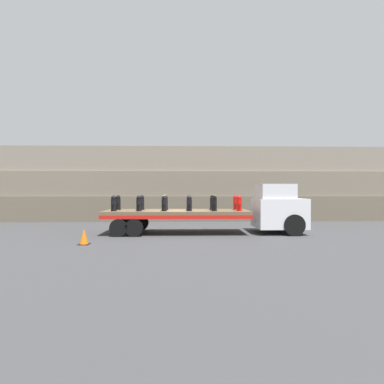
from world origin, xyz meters
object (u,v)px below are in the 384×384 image
fire_hydrant_black_far_1 (142,203)px  fire_hydrant_red_near_5 (239,203)px  fire_hydrant_black_near_1 (139,204)px  fire_hydrant_black_near_4 (214,203)px  fire_hydrant_red_far_5 (236,203)px  fire_hydrant_black_near_3 (189,203)px  fire_hydrant_black_far_2 (165,203)px  fire_hydrant_black_far_4 (212,203)px  flatbed_trailer (167,215)px  fire_hydrant_black_far_3 (189,203)px  truck_cab (280,208)px  fire_hydrant_black_far_0 (118,203)px  fire_hydrant_black_near_0 (114,204)px  traffic_cone (84,237)px  fire_hydrant_black_near_2 (164,203)px

fire_hydrant_black_far_1 → fire_hydrant_red_near_5: 5.60m
fire_hydrant_black_near_1 → fire_hydrant_black_near_4: size_ratio=1.00×
fire_hydrant_red_far_5 → fire_hydrant_black_near_3: bearing=-157.8°
fire_hydrant_black_far_2 → fire_hydrant_black_far_4: 2.75m
flatbed_trailer → fire_hydrant_black_near_1: (-1.51, -0.56, 0.67)m
fire_hydrant_black_far_3 → fire_hydrant_red_near_5: bearing=-22.2°
truck_cab → fire_hydrant_black_far_1: truck_cab is taller
fire_hydrant_black_near_1 → fire_hydrant_black_far_3: size_ratio=1.00×
fire_hydrant_black_near_3 → truck_cab: bearing=6.2°
fire_hydrant_black_far_0 → fire_hydrant_black_near_4: (5.49, -1.12, 0.00)m
truck_cab → fire_hydrant_red_far_5: (-2.42, 0.56, 0.31)m
fire_hydrant_black_near_3 → flatbed_trailer: bearing=155.5°
fire_hydrant_black_far_3 → fire_hydrant_black_far_4: (1.37, 0.00, 0.00)m
fire_hydrant_red_near_5 → fire_hydrant_black_far_3: bearing=157.8°
fire_hydrant_black_near_0 → fire_hydrant_black_near_3: (4.12, 0.00, 0.00)m
fire_hydrant_red_near_5 → traffic_cone: bearing=-159.4°
flatbed_trailer → fire_hydrant_black_far_3: (1.23, 0.56, 0.67)m
fire_hydrant_black_far_1 → fire_hydrant_black_near_3: size_ratio=1.00×
truck_cab → fire_hydrant_black_far_2: bearing=175.1°
truck_cab → fire_hydrant_black_far_4: bearing=171.6°
fire_hydrant_black_far_2 → fire_hydrant_red_near_5: 4.27m
fire_hydrant_black_far_4 → fire_hydrant_black_far_2: bearing=180.0°
flatbed_trailer → fire_hydrant_black_far_0: 3.02m
fire_hydrant_black_near_2 → fire_hydrant_black_far_4: (2.75, 1.12, 0.00)m
fire_hydrant_red_far_5 → fire_hydrant_black_near_0: bearing=-170.7°
fire_hydrant_black_near_3 → fire_hydrant_black_far_1: bearing=157.8°
fire_hydrant_black_far_1 → fire_hydrant_black_far_3: 2.75m
truck_cab → fire_hydrant_black_near_0: (-9.28, -0.56, 0.31)m
flatbed_trailer → fire_hydrant_black_near_0: (-2.89, -0.56, 0.67)m
flatbed_trailer → fire_hydrant_black_near_4: size_ratio=9.48×
fire_hydrant_black_near_1 → traffic_cone: bearing=-125.6°
fire_hydrant_red_near_5 → fire_hydrant_black_far_4: bearing=140.7°
fire_hydrant_black_near_2 → fire_hydrant_black_far_4: same height
traffic_cone → fire_hydrant_black_far_4: bearing=32.8°
fire_hydrant_black_far_1 → fire_hydrant_black_near_3: bearing=-22.2°
fire_hydrant_black_far_1 → traffic_cone: size_ratio=1.21×
truck_cab → fire_hydrant_black_near_4: 3.85m
fire_hydrant_black_near_1 → fire_hydrant_black_far_1: (0.00, 1.12, 0.00)m
fire_hydrant_black_far_1 → fire_hydrant_black_far_2: bearing=0.0°
fire_hydrant_black_far_2 → fire_hydrant_black_far_4: bearing=0.0°
fire_hydrant_red_near_5 → traffic_cone: fire_hydrant_red_near_5 is taller
truck_cab → fire_hydrant_black_near_1: size_ratio=3.26×
truck_cab → fire_hydrant_red_far_5: size_ratio=3.26×
fire_hydrant_black_near_3 → traffic_cone: bearing=-149.3°
fire_hydrant_black_far_4 → fire_hydrant_black_near_2: bearing=-157.8°
fire_hydrant_black_far_1 → fire_hydrant_black_far_3: size_ratio=1.00×
fire_hydrant_black_far_3 → fire_hydrant_black_far_1: bearing=180.0°
flatbed_trailer → fire_hydrant_black_far_0: bearing=169.0°
flatbed_trailer → fire_hydrant_black_near_0: fire_hydrant_black_near_0 is taller
fire_hydrant_black_near_2 → fire_hydrant_black_far_2: 1.12m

